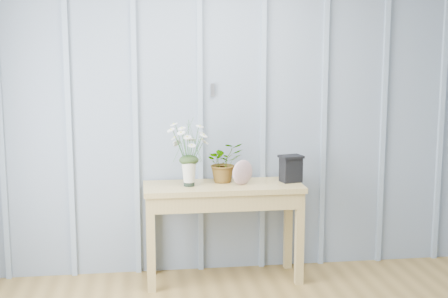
{
  "coord_description": "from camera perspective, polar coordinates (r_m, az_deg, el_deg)",
  "views": [
    {
      "loc": [
        -0.73,
        -2.58,
        1.77
      ],
      "look_at": [
        -0.1,
        1.94,
        1.03
      ],
      "focal_mm": 50.0,
      "sensor_mm": 36.0,
      "label": 1
    }
  ],
  "objects": [
    {
      "name": "room_shell",
      "position": [
        3.58,
        3.98,
        12.67
      ],
      "size": [
        4.0,
        4.5,
        2.5
      ],
      "color": "gray",
      "rests_on": "ground"
    },
    {
      "name": "sideboard",
      "position": [
        4.75,
        -0.08,
        -4.6
      ],
      "size": [
        1.2,
        0.45,
        0.75
      ],
      "color": "#A78D51",
      "rests_on": "ground"
    },
    {
      "name": "daisy_vase",
      "position": [
        4.62,
        -3.24,
        0.47
      ],
      "size": [
        0.36,
        0.27,
        0.51
      ],
      "color": "black",
      "rests_on": "sideboard"
    },
    {
      "name": "spider_plant",
      "position": [
        4.79,
        -0.01,
        -1.2
      ],
      "size": [
        0.33,
        0.3,
        0.31
      ],
      "primitive_type": "imported",
      "rotation": [
        0.0,
        0.0,
        0.23
      ],
      "color": "#203416",
      "rests_on": "sideboard"
    },
    {
      "name": "felt_disc_vessel",
      "position": [
        4.7,
        1.7,
        -2.15
      ],
      "size": [
        0.19,
        0.14,
        0.19
      ],
      "primitive_type": "ellipsoid",
      "rotation": [
        0.0,
        0.0,
        0.53
      ],
      "color": "#89475B",
      "rests_on": "sideboard"
    },
    {
      "name": "carved_box",
      "position": [
        4.83,
        6.13,
        -1.77
      ],
      "size": [
        0.2,
        0.17,
        0.21
      ],
      "color": "black",
      "rests_on": "sideboard"
    }
  ]
}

